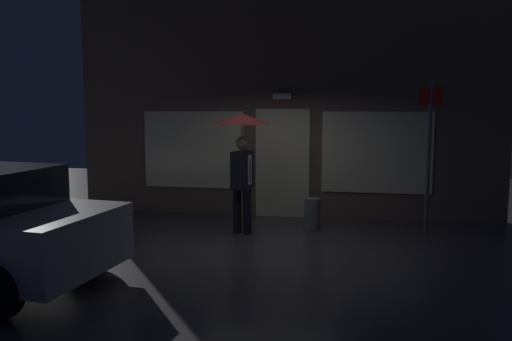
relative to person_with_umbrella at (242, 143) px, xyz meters
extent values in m
plane|color=#423F44|center=(0.50, -0.63, -1.61)|extent=(18.00, 18.00, 0.00)
cube|color=brown|center=(0.50, 1.72, 0.64)|extent=(8.66, 0.30, 4.51)
cube|color=beige|center=(0.50, 1.55, -0.51)|extent=(1.10, 0.04, 2.20)
cube|color=beige|center=(-1.38, 1.55, -0.26)|extent=(2.13, 0.04, 1.60)
cube|color=beige|center=(2.36, 1.55, -0.26)|extent=(2.13, 0.04, 1.60)
cube|color=white|center=(0.50, 1.47, 0.84)|extent=(0.36, 0.16, 0.12)
cylinder|color=black|center=(-0.10, 0.02, -1.21)|extent=(0.15, 0.15, 0.81)
cylinder|color=black|center=(0.10, -0.02, -1.21)|extent=(0.15, 0.15, 0.81)
cube|color=black|center=(0.00, 0.00, -0.47)|extent=(0.34, 0.50, 0.66)
cube|color=silver|center=(0.13, 0.03, -0.47)|extent=(0.05, 0.14, 0.53)
cube|color=#721966|center=(0.13, 0.03, -0.49)|extent=(0.04, 0.05, 0.42)
sphere|color=tan|center=(0.00, 0.00, 0.00)|extent=(0.23, 0.23, 0.23)
cylinder|color=slate|center=(0.00, 0.00, 0.04)|extent=(0.02, 0.02, 0.95)
cone|color=#4C0C0C|center=(0.00, 0.00, 0.43)|extent=(1.00, 1.00, 0.18)
cylinder|color=black|center=(-1.56, -2.51, -1.29)|extent=(0.66, 0.29, 0.64)
cylinder|color=#595B60|center=(3.22, 0.62, -0.27)|extent=(0.07, 0.07, 2.68)
cube|color=red|center=(3.22, 0.60, 0.82)|extent=(0.40, 0.02, 0.30)
cylinder|color=slate|center=(1.21, 0.48, -1.32)|extent=(0.29, 0.29, 0.59)
camera|label=1|loc=(1.96, -8.95, 0.66)|focal=36.83mm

